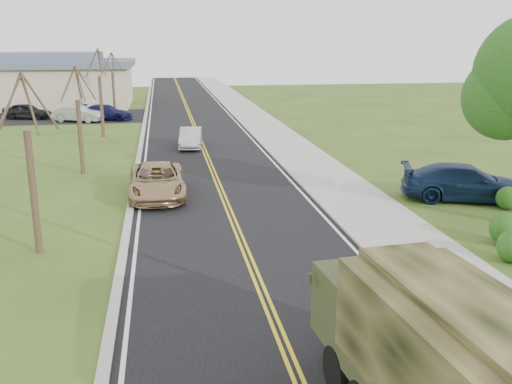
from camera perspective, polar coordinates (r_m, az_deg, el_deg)
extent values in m
cube|color=black|center=(49.92, -6.31, 6.86)|extent=(8.00, 120.00, 0.01)
cube|color=#9E998E|center=(50.30, -1.55, 7.07)|extent=(0.30, 120.00, 0.12)
cube|color=#9E998E|center=(50.57, 0.43, 7.10)|extent=(3.20, 120.00, 0.10)
cube|color=#9E998E|center=(49.87, -11.10, 6.71)|extent=(0.30, 120.00, 0.10)
sphere|color=#184E16|center=(23.74, 23.71, 8.67)|extent=(3.24, 3.24, 3.24)
cylinder|color=#38281C|center=(20.45, -21.37, -0.10)|extent=(0.24, 0.24, 4.20)
cylinder|color=#38281C|center=(19.95, -20.78, 8.48)|extent=(1.01, 0.33, 1.90)
cylinder|color=#38281C|center=(20.52, -21.73, 8.33)|extent=(0.13, 1.29, 1.74)
cylinder|color=#38281C|center=(20.20, -23.38, 8.29)|extent=(0.98, 0.43, 1.90)
cylinder|color=#38281C|center=(19.56, -23.59, 7.86)|extent=(0.79, 1.05, 1.77)
cylinder|color=#38281C|center=(19.46, -21.68, 8.25)|extent=(0.58, 0.90, 1.90)
cylinder|color=#38281C|center=(32.05, -17.15, 5.26)|extent=(0.24, 0.24, 3.96)
cylinder|color=#38281C|center=(31.78, -16.71, 10.41)|extent=(0.96, 0.32, 1.79)
cylinder|color=#38281C|center=(32.30, -17.35, 10.29)|extent=(0.12, 1.22, 1.65)
cylinder|color=#38281C|center=(31.95, -18.29, 10.31)|extent=(0.93, 0.41, 1.79)
cylinder|color=#38281C|center=(31.34, -18.32, 10.09)|extent=(0.75, 0.99, 1.67)
cylinder|color=#38281C|center=(31.30, -17.18, 10.31)|extent=(0.55, 0.85, 1.80)
cylinder|color=#38281C|center=(43.83, -15.19, 8.20)|extent=(0.24, 0.24, 4.44)
cylinder|color=#38281C|center=(43.68, -14.80, 12.43)|extent=(1.07, 0.35, 2.00)
cylinder|color=#38281C|center=(44.24, -15.35, 12.31)|extent=(0.13, 1.36, 1.84)
cylinder|color=#38281C|center=(43.83, -16.11, 12.35)|extent=(1.03, 0.46, 2.00)
cylinder|color=#38281C|center=(43.14, -16.10, 12.20)|extent=(0.83, 1.10, 1.87)
cylinder|color=#38281C|center=(43.13, -15.16, 12.38)|extent=(0.61, 0.95, 2.01)
cylinder|color=#38281C|center=(55.74, -14.03, 9.47)|extent=(0.24, 0.24, 4.08)
cylinder|color=#38281C|center=(55.64, -13.73, 12.52)|extent=(0.99, 0.33, 1.84)
cylinder|color=#38281C|center=(56.15, -14.14, 12.43)|extent=(0.13, 1.25, 1.69)
cylinder|color=#38281C|center=(55.76, -14.68, 12.46)|extent=(0.95, 0.42, 1.85)
cylinder|color=#38281C|center=(55.12, -14.66, 12.36)|extent=(0.77, 1.02, 1.72)
cylinder|color=#38281C|center=(55.13, -13.98, 12.48)|extent=(0.57, 0.88, 1.85)
cube|color=tan|center=(66.88, -21.21, 9.83)|extent=(20.00, 12.00, 4.20)
cube|color=#475466|center=(66.74, -21.41, 11.87)|extent=(21.00, 13.00, 0.70)
cube|color=#475466|center=(66.72, -21.47, 12.47)|extent=(14.00, 8.00, 0.90)
cube|color=black|center=(56.28, -16.96, 7.23)|extent=(18.00, 10.00, 0.02)
cylinder|color=black|center=(12.41, 8.26, -17.17)|extent=(0.40, 1.03, 1.00)
cylinder|color=black|center=(13.19, 16.28, -15.57)|extent=(0.40, 1.03, 1.00)
cube|color=#363D21|center=(12.58, 11.70, -10.47)|extent=(2.33, 1.91, 1.28)
cube|color=black|center=(13.18, 10.18, -8.30)|extent=(2.01, 0.25, 0.64)
cube|color=black|center=(10.04, 19.79, -15.45)|extent=(2.69, 5.01, 1.82)
cube|color=black|center=(9.60, 20.30, -10.49)|extent=(1.87, 4.94, 0.23)
imported|color=tan|center=(26.63, -9.88, 1.10)|extent=(2.57, 5.45, 1.51)
imported|color=#B2B2B7|center=(38.49, -6.54, 5.39)|extent=(1.79, 4.14, 1.32)
imported|color=#0F1E39|center=(27.37, 20.18, 0.89)|extent=(6.02, 3.82, 1.63)
cube|color=#194418|center=(15.40, 23.89, -11.96)|extent=(0.69, 0.64, 0.65)
imported|color=black|center=(56.13, -21.96, 7.50)|extent=(4.51, 2.76, 1.43)
imported|color=#ADADB2|center=(52.72, -17.36, 7.49)|extent=(4.63, 2.93, 1.44)
imported|color=#0F1138|center=(53.23, -14.77, 7.71)|extent=(5.10, 3.23, 1.38)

